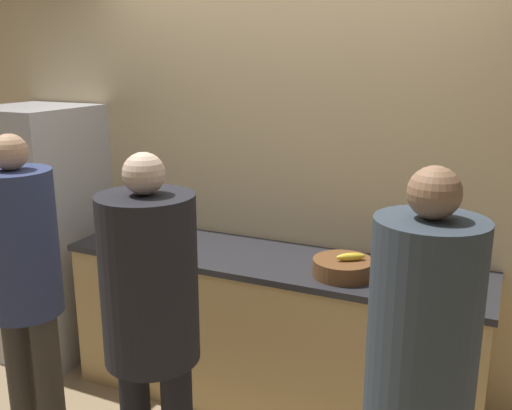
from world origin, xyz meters
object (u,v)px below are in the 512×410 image
(bottle_green, at_px, (115,222))
(cup_black, at_px, (422,260))
(refrigerator, at_px, (45,233))
(bottle_amber, at_px, (428,259))
(fruit_bowl, at_px, (343,267))
(person_left, at_px, (23,275))
(person_right, at_px, (420,365))
(utensil_crock, at_px, (163,224))
(person_center, at_px, (151,310))

(bottle_green, xyz_separation_m, cup_black, (1.84, 0.20, -0.04))
(refrigerator, height_order, bottle_green, refrigerator)
(refrigerator, relative_size, bottle_amber, 7.51)
(fruit_bowl, relative_size, bottle_amber, 1.37)
(cup_black, bearing_deg, person_left, -146.11)
(person_right, height_order, cup_black, person_right)
(refrigerator, xyz_separation_m, bottle_green, (0.56, 0.03, 0.14))
(person_right, bearing_deg, refrigerator, 159.73)
(person_left, relative_size, cup_black, 20.35)
(refrigerator, bearing_deg, person_left, -49.88)
(fruit_bowl, distance_m, bottle_amber, 0.44)
(utensil_crock, relative_size, bottle_amber, 1.25)
(person_right, bearing_deg, bottle_green, 154.01)
(refrigerator, xyz_separation_m, person_right, (2.58, -0.95, 0.16))
(person_right, bearing_deg, cup_black, 98.59)
(fruit_bowl, height_order, bottle_green, bottle_green)
(bottle_green, height_order, cup_black, bottle_green)
(person_right, xyz_separation_m, cup_black, (-0.18, 1.19, -0.06))
(person_left, relative_size, bottle_amber, 7.40)
(person_left, bearing_deg, person_right, -2.27)
(bottle_green, bearing_deg, utensil_crock, 18.43)
(person_left, distance_m, person_right, 1.84)
(bottle_amber, height_order, bottle_green, bottle_amber)
(refrigerator, distance_m, fruit_bowl, 2.07)
(person_center, height_order, bottle_amber, person_center)
(person_left, xyz_separation_m, person_center, (0.79, -0.09, 0.01))
(person_right, xyz_separation_m, bottle_amber, (-0.13, 1.09, -0.01))
(refrigerator, height_order, cup_black, refrigerator)
(refrigerator, distance_m, utensil_crock, 0.88)
(person_center, bearing_deg, fruit_bowl, 59.89)
(person_right, relative_size, bottle_amber, 7.46)
(person_right, height_order, bottle_amber, person_right)
(person_center, relative_size, person_right, 0.98)
(utensil_crock, bearing_deg, fruit_bowl, -8.87)
(utensil_crock, xyz_separation_m, bottle_amber, (1.59, 0.01, 0.01))
(person_left, height_order, person_right, person_right)
(bottle_green, bearing_deg, refrigerator, -176.86)
(fruit_bowl, xyz_separation_m, bottle_green, (-1.50, 0.09, 0.03))
(refrigerator, relative_size, fruit_bowl, 5.47)
(person_right, relative_size, fruit_bowl, 5.43)
(person_left, distance_m, fruit_bowl, 1.56)
(person_left, relative_size, person_right, 0.99)
(bottle_amber, height_order, cup_black, bottle_amber)
(person_center, bearing_deg, refrigerator, 147.55)
(person_center, relative_size, bottle_amber, 7.33)
(person_left, xyz_separation_m, bottle_amber, (1.71, 1.02, 0.00))
(person_left, relative_size, person_center, 1.01)
(refrigerator, relative_size, person_right, 1.01)
(refrigerator, xyz_separation_m, person_center, (1.53, -0.97, 0.16))
(fruit_bowl, bearing_deg, utensil_crock, 171.13)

